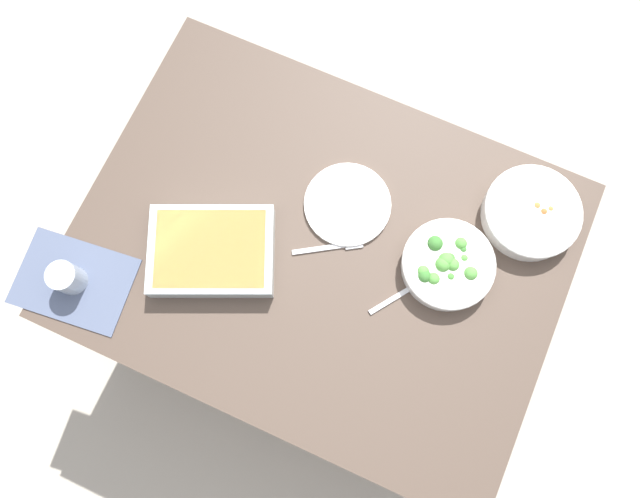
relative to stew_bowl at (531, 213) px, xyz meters
The scene contains 11 objects.
ground_plane 0.94m from the stew_bowl, 33.15° to the left, with size 6.00×6.00×0.00m, color #B2A899.
dining_table 0.54m from the stew_bowl, 33.15° to the left, with size 1.20×0.90×0.74m.
placemat 1.14m from the stew_bowl, 32.37° to the left, with size 0.28×0.20×0.00m, color #4C5670.
stew_bowl is the anchor object (origin of this frame).
broccoli_bowl 0.25m from the stew_bowl, 55.42° to the left, with size 0.23×0.23×0.07m.
baking_dish 0.79m from the stew_bowl, 31.06° to the left, with size 0.36×0.32×0.06m.
drink_cup 1.14m from the stew_bowl, 32.37° to the left, with size 0.07×0.07×0.08m.
side_plate 0.45m from the stew_bowl, 20.19° to the left, with size 0.22×0.22×0.01m, color white.
spoon_by_stew 0.05m from the stew_bowl, 139.06° to the left, with size 0.14×0.13×0.01m.
spoon_by_broccoli 0.36m from the stew_bowl, 55.37° to the left, with size 0.12×0.15×0.01m.
fork_on_table 0.50m from the stew_bowl, 33.21° to the left, with size 0.16×0.11×0.01m.
Camera 1 is at (-0.14, 0.31, 2.17)m, focal length 33.08 mm.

